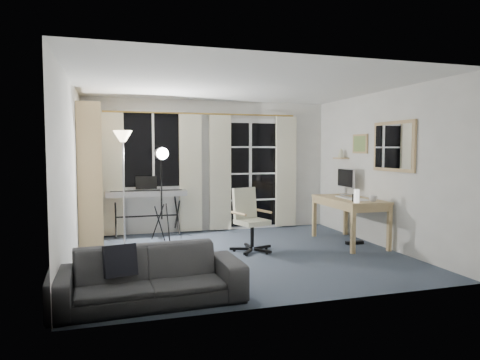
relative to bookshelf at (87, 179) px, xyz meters
name	(u,v)px	position (x,y,z in m)	size (l,w,h in m)	color
floor	(242,256)	(2.13, -1.40, -1.06)	(4.50, 4.00, 0.02)	#3E495B
window	(153,150)	(1.08, 0.57, 0.45)	(1.20, 0.08, 1.40)	white
french_door	(250,175)	(2.88, 0.57, -0.02)	(1.32, 0.09, 2.11)	white
curtains	(205,172)	(1.99, 0.48, 0.05)	(3.60, 0.07, 2.13)	gold
bookshelf	(87,179)	(0.00, 0.00, 0.00)	(0.40, 1.04, 2.21)	tan
torchiere_lamp	(123,154)	(0.54, -0.44, 0.39)	(0.37, 0.37, 1.79)	#B2B2B7
keyboard_piano	(147,194)	(0.94, 0.30, -0.31)	(1.35, 0.66, 0.98)	black
studio_light	(162,164)	(1.15, -0.09, 0.22)	(0.31, 0.31, 1.58)	black
office_chair	(248,214)	(2.31, -1.12, -0.50)	(0.65, 0.62, 0.94)	black
desk	(349,204)	(4.01, -1.12, -0.41)	(0.70, 1.37, 0.73)	tan
monitor	(346,179)	(4.20, -0.67, -0.04)	(0.18, 0.53, 0.46)	silver
desk_clutter	(353,210)	(3.94, -1.35, -0.48)	(0.44, 0.82, 0.92)	white
mug	(373,198)	(4.11, -1.62, -0.26)	(0.12, 0.09, 0.12)	silver
wall_mirror	(394,146)	(4.35, -1.75, 0.50)	(0.04, 0.94, 0.74)	tan
framed_print	(360,144)	(4.36, -0.85, 0.55)	(0.03, 0.42, 0.32)	tan
wall_shelf	(341,155)	(4.29, -0.35, 0.36)	(0.16, 0.30, 0.18)	tan
sofa	(149,267)	(0.71, -2.95, -0.69)	(1.86, 0.62, 0.72)	#2F2F31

